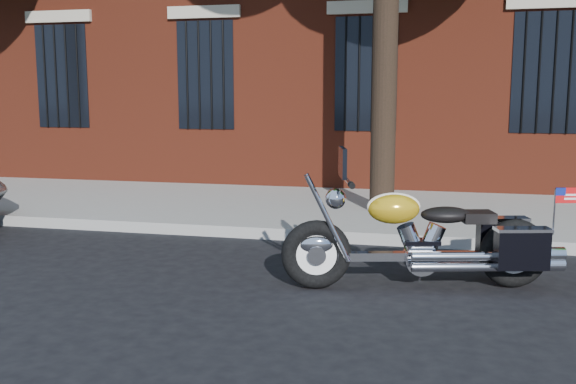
# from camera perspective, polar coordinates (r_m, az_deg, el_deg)

# --- Properties ---
(ground) EXTENTS (120.00, 120.00, 0.00)m
(ground) POSITION_cam_1_polar(r_m,az_deg,el_deg) (6.83, 1.98, -6.96)
(ground) COLOR black
(ground) RESTS_ON ground
(curb) EXTENTS (40.00, 0.16, 0.15)m
(curb) POSITION_cam_1_polar(r_m,az_deg,el_deg) (8.13, 3.86, -3.90)
(curb) COLOR gray
(curb) RESTS_ON ground
(sidewalk) EXTENTS (40.00, 3.60, 0.15)m
(sidewalk) POSITION_cam_1_polar(r_m,az_deg,el_deg) (9.95, 5.60, -1.61)
(sidewalk) COLOR gray
(sidewalk) RESTS_ON ground
(motorcycle) EXTENTS (2.68, 1.16, 1.35)m
(motorcycle) POSITION_cam_1_polar(r_m,az_deg,el_deg) (6.23, 12.52, -4.35)
(motorcycle) COLOR black
(motorcycle) RESTS_ON ground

